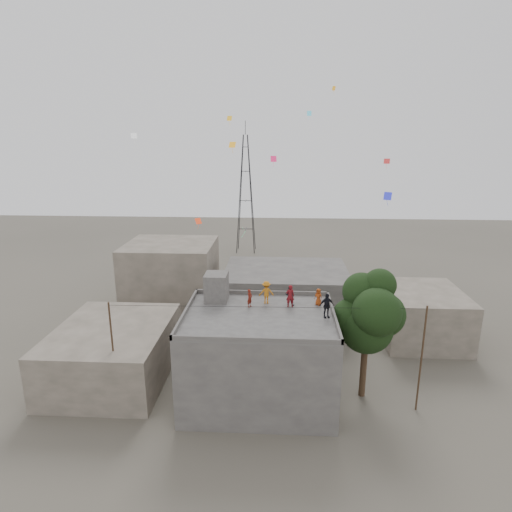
{
  "coord_description": "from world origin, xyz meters",
  "views": [
    {
      "loc": [
        1.24,
        -26.25,
        17.39
      ],
      "look_at": [
        -0.33,
        2.29,
        9.54
      ],
      "focal_mm": 30.0,
      "sensor_mm": 36.0,
      "label": 1
    }
  ],
  "objects_px": {
    "person_red_adult": "(290,296)",
    "person_dark_adult": "(327,306)",
    "tree": "(370,314)",
    "transmission_tower": "(246,194)",
    "stair_head_box": "(216,287)"
  },
  "relations": [
    {
      "from": "person_red_adult",
      "to": "person_dark_adult",
      "type": "distance_m",
      "value": 2.88
    },
    {
      "from": "tree",
      "to": "person_red_adult",
      "type": "relative_size",
      "value": 5.69
    },
    {
      "from": "tree",
      "to": "person_red_adult",
      "type": "xyz_separation_m",
      "value": [
        -5.29,
        0.99,
        0.8
      ]
    },
    {
      "from": "tree",
      "to": "person_red_adult",
      "type": "distance_m",
      "value": 5.44
    },
    {
      "from": "tree",
      "to": "transmission_tower",
      "type": "height_order",
      "value": "transmission_tower"
    },
    {
      "from": "person_red_adult",
      "to": "person_dark_adult",
      "type": "xyz_separation_m",
      "value": [
        2.33,
        -1.7,
        0.02
      ]
    },
    {
      "from": "stair_head_box",
      "to": "person_red_adult",
      "type": "distance_m",
      "value": 5.37
    },
    {
      "from": "tree",
      "to": "stair_head_box",
      "type": "bearing_deg",
      "value": 169.26
    },
    {
      "from": "person_dark_adult",
      "to": "person_red_adult",
      "type": "bearing_deg",
      "value": 128.5
    },
    {
      "from": "transmission_tower",
      "to": "tree",
      "type": "bearing_deg",
      "value": -73.91
    },
    {
      "from": "transmission_tower",
      "to": "person_dark_adult",
      "type": "xyz_separation_m",
      "value": [
        8.4,
        -40.11,
        -2.14
      ]
    },
    {
      "from": "transmission_tower",
      "to": "person_dark_adult",
      "type": "height_order",
      "value": "transmission_tower"
    },
    {
      "from": "transmission_tower",
      "to": "person_red_adult",
      "type": "height_order",
      "value": "transmission_tower"
    },
    {
      "from": "person_dark_adult",
      "to": "transmission_tower",
      "type": "bearing_deg",
      "value": 86.44
    },
    {
      "from": "stair_head_box",
      "to": "tree",
      "type": "distance_m",
      "value": 10.8
    }
  ]
}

